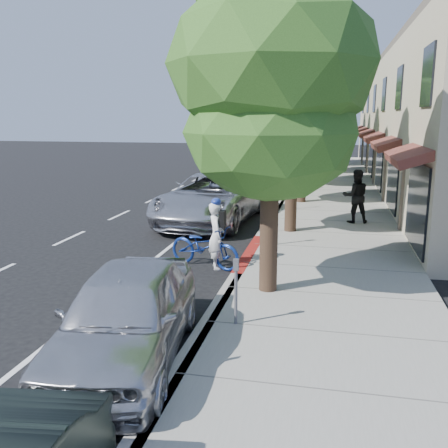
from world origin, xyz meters
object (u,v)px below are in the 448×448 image
(street_tree_4, at_px, (315,106))
(white_pickup, at_px, (290,164))
(street_tree_5, at_px, (317,113))
(pedestrian, at_px, (356,196))
(dark_sedan, at_px, (234,185))
(bicycle, at_px, (205,246))
(street_tree_2, at_px, (304,111))
(street_tree_0, at_px, (272,71))
(street_tree_1, at_px, (294,93))
(dark_suv_far, at_px, (296,158))
(cyclist, at_px, (216,236))
(street_tree_3, at_px, (310,108))
(silver_suv, at_px, (212,198))
(near_car_a, at_px, (126,315))

(street_tree_4, distance_m, white_pickup, 4.14)
(street_tree_5, height_order, pedestrian, street_tree_5)
(dark_sedan, bearing_deg, bicycle, -77.64)
(street_tree_2, xyz_separation_m, street_tree_4, (0.00, 12.00, 0.42))
(street_tree_4, bearing_deg, street_tree_0, -90.00)
(street_tree_1, distance_m, bicycle, 6.15)
(street_tree_5, relative_size, white_pickup, 1.27)
(pedestrian, bearing_deg, dark_suv_far, -89.95)
(pedestrian, bearing_deg, street_tree_2, -72.40)
(street_tree_2, height_order, cyclist, street_tree_2)
(bicycle, distance_m, dark_suv_far, 26.04)
(dark_sedan, relative_size, dark_suv_far, 1.03)
(street_tree_2, distance_m, bicycle, 10.94)
(street_tree_3, height_order, pedestrian, street_tree_3)
(street_tree_0, bearing_deg, street_tree_1, 90.00)
(street_tree_2, relative_size, silver_suv, 1.01)
(silver_suv, bearing_deg, street_tree_4, 84.87)
(white_pickup, bearing_deg, silver_suv, -97.31)
(street_tree_4, height_order, dark_sedan, street_tree_4)
(street_tree_1, height_order, bicycle, street_tree_1)
(street_tree_0, distance_m, silver_suv, 9.03)
(street_tree_4, distance_m, dark_sedan, 12.92)
(street_tree_3, distance_m, dark_suv_far, 10.61)
(near_car_a, relative_size, pedestrian, 2.41)
(white_pickup, distance_m, near_car_a, 26.50)
(bicycle, bearing_deg, silver_suv, 31.66)
(street_tree_2, height_order, street_tree_4, street_tree_4)
(street_tree_5, bearing_deg, near_car_a, -93.23)
(street_tree_2, relative_size, street_tree_3, 0.90)
(street_tree_0, xyz_separation_m, street_tree_2, (-0.00, 12.00, -0.71))
(street_tree_2, bearing_deg, street_tree_3, 90.00)
(street_tree_4, xyz_separation_m, bicycle, (-1.93, -22.15, -4.02))
(bicycle, bearing_deg, pedestrian, -14.51)
(street_tree_5, distance_m, silver_suv, 22.95)
(near_car_a, bearing_deg, bicycle, 83.05)
(street_tree_2, relative_size, street_tree_4, 0.91)
(pedestrian, bearing_deg, street_tree_5, -94.49)
(silver_suv, distance_m, white_pickup, 15.59)
(bicycle, distance_m, pedestrian, 7.29)
(street_tree_2, distance_m, pedestrian, 5.60)
(street_tree_1, bearing_deg, street_tree_0, -90.00)
(cyclist, relative_size, pedestrian, 0.91)
(cyclist, bearing_deg, dark_suv_far, -21.35)
(silver_suv, xyz_separation_m, white_pickup, (1.68, 15.50, -0.09))
(street_tree_5, xyz_separation_m, silver_suv, (-3.10, -22.50, -3.29))
(street_tree_1, xyz_separation_m, dark_suv_far, (-1.41, 21.89, -3.83))
(near_car_a, bearing_deg, dark_suv_far, 81.71)
(street_tree_5, bearing_deg, street_tree_4, -90.00)
(cyclist, bearing_deg, street_tree_5, -24.18)
(street_tree_0, height_order, street_tree_4, street_tree_0)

